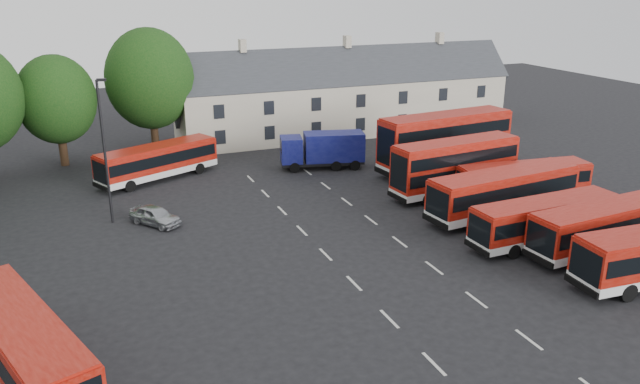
{
  "coord_description": "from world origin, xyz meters",
  "views": [
    {
      "loc": [
        -13.02,
        -29.19,
        15.48
      ],
      "look_at": [
        1.59,
        6.8,
        2.2
      ],
      "focal_mm": 35.0,
      "sensor_mm": 36.0,
      "label": 1
    }
  ],
  "objects_px": {
    "bus_west": "(22,343)",
    "silver_car": "(155,215)",
    "bus_dd_south": "(455,164)",
    "box_truck": "(323,149)",
    "lamppost": "(105,148)"
  },
  "relations": [
    {
      "from": "bus_west",
      "to": "silver_car",
      "type": "bearing_deg",
      "value": -44.26
    },
    {
      "from": "lamppost",
      "to": "bus_west",
      "type": "bearing_deg",
      "value": -105.31
    },
    {
      "from": "bus_dd_south",
      "to": "bus_west",
      "type": "height_order",
      "value": "bus_dd_south"
    },
    {
      "from": "silver_car",
      "to": "lamppost",
      "type": "height_order",
      "value": "lamppost"
    },
    {
      "from": "silver_car",
      "to": "box_truck",
      "type": "bearing_deg",
      "value": -9.29
    },
    {
      "from": "bus_west",
      "to": "box_truck",
      "type": "relative_size",
      "value": 1.47
    },
    {
      "from": "lamppost",
      "to": "silver_car",
      "type": "bearing_deg",
      "value": -29.42
    },
    {
      "from": "box_truck",
      "to": "lamppost",
      "type": "height_order",
      "value": "lamppost"
    },
    {
      "from": "bus_dd_south",
      "to": "silver_car",
      "type": "height_order",
      "value": "bus_dd_south"
    },
    {
      "from": "bus_west",
      "to": "silver_car",
      "type": "height_order",
      "value": "bus_west"
    },
    {
      "from": "silver_car",
      "to": "bus_west",
      "type": "bearing_deg",
      "value": -151.64
    },
    {
      "from": "bus_west",
      "to": "silver_car",
      "type": "relative_size",
      "value": 2.88
    },
    {
      "from": "box_truck",
      "to": "lamppost",
      "type": "xyz_separation_m",
      "value": [
        -17.96,
        -6.44,
        3.4
      ]
    },
    {
      "from": "bus_dd_south",
      "to": "bus_west",
      "type": "relative_size",
      "value": 0.95
    },
    {
      "from": "bus_dd_south",
      "to": "silver_car",
      "type": "relative_size",
      "value": 2.75
    }
  ]
}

